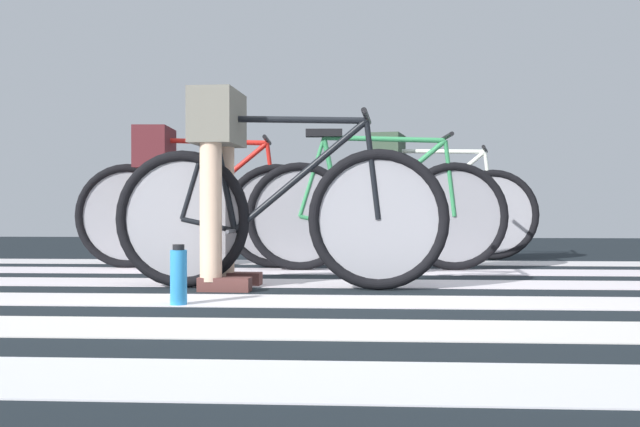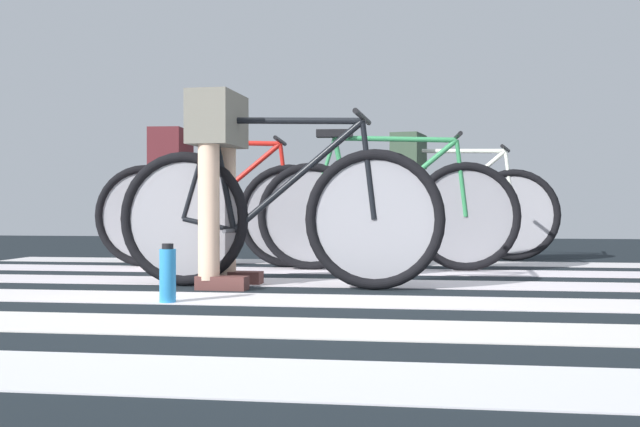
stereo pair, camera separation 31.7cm
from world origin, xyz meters
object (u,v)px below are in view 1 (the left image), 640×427
object	(u,v)px
bicycle_2_of_4	(376,212)
water_bottle	(179,276)
cyclist_1_of_4	(219,161)
cyclist_4_of_4	(389,178)
bicycle_1_of_4	(278,214)
cyclist_3_of_4	(156,177)
bicycle_4_of_4	(427,211)
bicycle_3_of_4	(201,212)

from	to	relation	value
bicycle_2_of_4	water_bottle	bearing A→B (deg)	-118.82
cyclist_1_of_4	cyclist_4_of_4	xyz separation A→B (m)	(0.95, 2.31, -0.00)
bicycle_1_of_4	cyclist_3_of_4	xyz separation A→B (m)	(-0.99, 1.22, 0.24)
bicycle_4_of_4	cyclist_4_of_4	bearing A→B (deg)	-180.00
cyclist_3_of_4	bicycle_4_of_4	world-z (taller)	cyclist_3_of_4
cyclist_3_of_4	cyclist_4_of_4	world-z (taller)	cyclist_4_of_4
cyclist_1_of_4	bicycle_3_of_4	xyz separation A→B (m)	(-0.37, 1.23, -0.28)
water_bottle	bicycle_4_of_4	bearing A→B (deg)	66.11
cyclist_3_of_4	water_bottle	xyz separation A→B (m)	(0.64, -1.89, -0.50)
bicycle_2_of_4	water_bottle	size ratio (longest dim) A/B	6.65
cyclist_1_of_4	cyclist_3_of_4	distance (m)	1.39
bicycle_3_of_4	bicycle_4_of_4	distance (m)	1.92
bicycle_3_of_4	cyclist_3_of_4	world-z (taller)	cyclist_3_of_4
bicycle_2_of_4	cyclist_3_of_4	distance (m)	1.53
bicycle_2_of_4	bicycle_1_of_4	bearing A→B (deg)	-117.70
bicycle_3_of_4	cyclist_3_of_4	size ratio (longest dim) A/B	1.80
cyclist_3_of_4	water_bottle	distance (m)	2.05
cyclist_3_of_4	water_bottle	bearing A→B (deg)	-75.05
bicycle_1_of_4	cyclist_3_of_4	distance (m)	1.59
bicycle_2_of_4	cyclist_3_of_4	world-z (taller)	cyclist_3_of_4
bicycle_1_of_4	bicycle_3_of_4	bearing A→B (deg)	121.34
bicycle_3_of_4	bicycle_1_of_4	bearing A→B (deg)	-65.15
bicycle_4_of_4	water_bottle	xyz separation A→B (m)	(-1.30, -2.93, -0.26)
cyclist_3_of_4	bicycle_4_of_4	xyz separation A→B (m)	(1.94, 1.04, -0.24)
cyclist_4_of_4	bicycle_3_of_4	bearing A→B (deg)	-129.30
cyclist_1_of_4	bicycle_2_of_4	world-z (taller)	cyclist_1_of_4
bicycle_2_of_4	water_bottle	world-z (taller)	bicycle_2_of_4
bicycle_3_of_4	cyclist_4_of_4	size ratio (longest dim) A/B	1.71
cyclist_1_of_4	cyclist_3_of_4	bearing A→B (deg)	122.02
bicycle_1_of_4	cyclist_1_of_4	xyz separation A→B (m)	(-0.31, 0.02, 0.28)
bicycle_1_of_4	cyclist_1_of_4	size ratio (longest dim) A/B	1.70
bicycle_3_of_4	bicycle_4_of_4	world-z (taller)	same
bicycle_2_of_4	bicycle_4_of_4	distance (m)	1.22
bicycle_4_of_4	cyclist_4_of_4	size ratio (longest dim) A/B	1.69
cyclist_3_of_4	cyclist_4_of_4	size ratio (longest dim) A/B	0.95
bicycle_1_of_4	cyclist_4_of_4	bearing A→B (deg)	77.33
bicycle_2_of_4	water_bottle	xyz separation A→B (m)	(-0.87, -1.79, -0.26)
cyclist_4_of_4	water_bottle	size ratio (longest dim) A/B	3.89
cyclist_1_of_4	cyclist_4_of_4	bearing A→B (deg)	70.37
water_bottle	cyclist_3_of_4	bearing A→B (deg)	108.65
bicycle_3_of_4	cyclist_4_of_4	xyz separation A→B (m)	(1.32, 1.08, 0.27)
cyclist_1_of_4	bicycle_3_of_4	distance (m)	1.31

